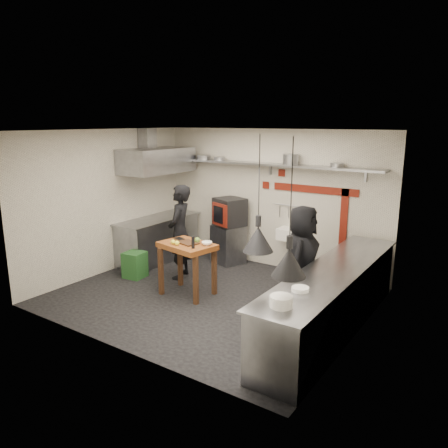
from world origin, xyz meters
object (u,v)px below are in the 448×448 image
Objects in this scene: green_bin at (135,265)px; prep_table at (188,269)px; combi_oven at (230,212)px; chef_left at (180,232)px; oven_stand at (228,244)px; chef_right at (302,259)px.

green_bin is 0.54× the size of prep_table.
chef_left reaches higher than combi_oven.
prep_table is at bearing -57.69° from combi_oven.
green_bin is (-0.98, -1.77, -0.15)m from oven_stand.
combi_oven is 1.37m from chef_left.
chef_right is at bearing 26.09° from prep_table.
chef_left is at bearing -80.42° from oven_stand.
green_bin is 3.34m from chef_right.
oven_stand is 1.91m from prep_table.
chef_left is 2.53m from chef_right.
chef_right is at bearing 7.62° from green_bin.
combi_oven reaches higher than prep_table.
oven_stand is 1.39m from chef_left.
chef_right is at bearing -9.72° from oven_stand.
green_bin is at bearing 88.13° from chef_right.
chef_right reaches higher than green_bin.
oven_stand is at bearing 147.74° from chef_left.
chef_left is 1.06× the size of chef_right.
chef_left reaches higher than oven_stand.
oven_stand is at bearing 61.04° from green_bin.
prep_table is 0.54× the size of chef_right.
chef_left is (-0.65, 0.59, 0.44)m from prep_table.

